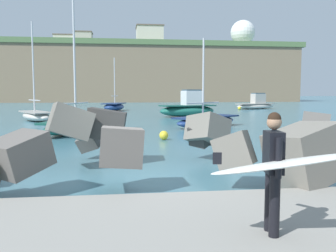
{
  "coord_description": "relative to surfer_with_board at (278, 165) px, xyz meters",
  "views": [
    {
      "loc": [
        -0.28,
        -9.08,
        2.29
      ],
      "look_at": [
        0.93,
        0.5,
        1.4
      ],
      "focal_mm": 38.96,
      "sensor_mm": 36.0,
      "label": 1
    }
  ],
  "objects": [
    {
      "name": "boat_near_centre",
      "position": [
        16.07,
        43.17,
        -0.62
      ],
      "size": [
        6.36,
        3.71,
        2.21
      ],
      "color": "beige",
      "rests_on": "ground"
    },
    {
      "name": "ground_plane",
      "position": [
        -1.89,
        4.26,
        -1.28
      ],
      "size": [
        400.0,
        400.0,
        0.0
      ],
      "primitive_type": "plane",
      "color": "#42707F"
    },
    {
      "name": "boat_mid_left",
      "position": [
        -4.95,
        16.2,
        -0.81
      ],
      "size": [
        3.26,
        6.33,
        8.11
      ],
      "color": "#1E6656",
      "rests_on": "ground"
    },
    {
      "name": "station_building_central",
      "position": [
        5.51,
        95.98,
        15.92
      ],
      "size": [
        7.34,
        7.31,
        5.92
      ],
      "color": "beige",
      "rests_on": "headland_bluff"
    },
    {
      "name": "walkway_path",
      "position": [
        -1.89,
        0.26,
        -1.16
      ],
      "size": [
        48.0,
        4.4,
        0.24
      ],
      "primitive_type": "cube",
      "color": "gray",
      "rests_on": "ground"
    },
    {
      "name": "breakwater_jetty",
      "position": [
        -3.42,
        5.24,
        -0.25
      ],
      "size": [
        31.15,
        6.1,
        2.51
      ],
      "color": "#605B56",
      "rests_on": "ground"
    },
    {
      "name": "headland_bluff",
      "position": [
        -1.05,
        96.89,
        5.86
      ],
      "size": [
        84.86,
        37.41,
        14.22
      ],
      "color": "#847056",
      "rests_on": "ground"
    },
    {
      "name": "boat_mid_centre",
      "position": [
        4.04,
        29.05,
        -0.47
      ],
      "size": [
        5.97,
        3.61,
        2.56
      ],
      "color": "#1E6656",
      "rests_on": "ground"
    },
    {
      "name": "boat_far_left",
      "position": [
        3.41,
        18.74,
        -0.86
      ],
      "size": [
        5.53,
        5.0,
        5.76
      ],
      "color": "navy",
      "rests_on": "ground"
    },
    {
      "name": "surfer_with_board",
      "position": [
        0.0,
        0.0,
        0.0
      ],
      "size": [
        2.12,
        1.27,
        1.78
      ],
      "color": "black",
      "rests_on": "walkway_path"
    },
    {
      "name": "radar_dome",
      "position": [
        33.86,
        102.1,
        18.06
      ],
      "size": [
        7.28,
        7.28,
        9.47
      ],
      "color": "silver",
      "rests_on": "headland_bluff"
    },
    {
      "name": "station_building_east",
      "position": [
        -18.64,
        106.2,
        15.34
      ],
      "size": [
        5.98,
        4.56,
        4.77
      ],
      "color": "beige",
      "rests_on": "headland_bluff"
    },
    {
      "name": "mooring_buoy_inner",
      "position": [
        13.13,
        41.42,
        -1.06
      ],
      "size": [
        0.44,
        0.44,
        0.44
      ],
      "color": "yellow",
      "rests_on": "ground"
    },
    {
      "name": "mooring_buoy_middle",
      "position": [
        -0.17,
        12.56,
        -1.06
      ],
      "size": [
        0.44,
        0.44,
        0.44
      ],
      "color": "yellow",
      "rests_on": "ground"
    },
    {
      "name": "boat_mid_right",
      "position": [
        -8.97,
        25.28,
        -0.8
      ],
      "size": [
        3.88,
        5.25,
        7.87
      ],
      "color": "beige",
      "rests_on": "ground"
    },
    {
      "name": "boat_near_right",
      "position": [
        -3.14,
        40.95,
        -0.74
      ],
      "size": [
        3.35,
        5.08,
        6.57
      ],
      "color": "navy",
      "rests_on": "ground"
    },
    {
      "name": "station_building_west",
      "position": [
        -13.22,
        105.94,
        15.77
      ],
      "size": [
        5.42,
        5.42,
        5.62
      ],
      "color": "#B2ADA3",
      "rests_on": "headland_bluff"
    }
  ]
}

